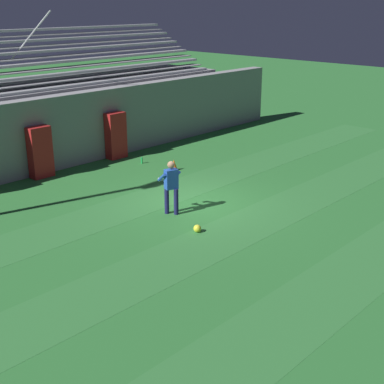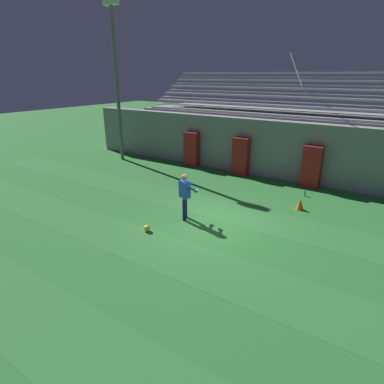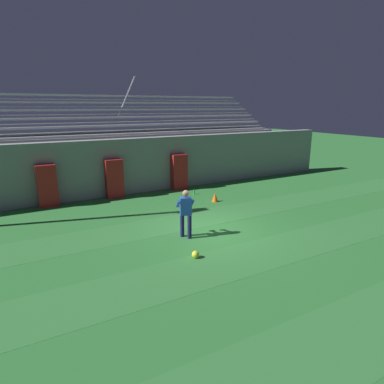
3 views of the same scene
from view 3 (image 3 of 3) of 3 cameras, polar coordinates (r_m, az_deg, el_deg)
The scene contains 13 objects.
ground_plane at distance 11.68m, azimuth 3.07°, elevation -6.88°, with size 80.00×80.00×0.00m, color #2D7533.
turf_stripe_near at distance 7.88m, azimuth 28.35°, elevation -20.50°, with size 28.00×1.82×0.01m, color #337A38.
turf_stripe_mid at distance 9.93m, azimuth 10.36°, elevation -11.21°, with size 28.00×1.82×0.01m, color #337A38.
turf_stripe_far at distance 12.72m, azimuth 0.00°, elevation -4.97°, with size 28.00×1.82×0.01m, color #337A38.
back_wall at distance 16.97m, azimuth -8.51°, elevation 4.83°, with size 24.00×0.60×2.80m, color gray.
padding_pillar_gate_left at distance 16.02m, azimuth -13.64°, elevation 2.31°, with size 0.83×0.44×1.89m, color #B21E1E.
padding_pillar_gate_right at distance 17.24m, azimuth -2.32°, elevation 3.60°, with size 0.83×0.44×1.89m, color #B21E1E.
padding_pillar_far_left at distance 15.55m, azimuth -24.35°, elevation 1.00°, with size 0.83×0.44×1.89m, color #B21E1E.
bleacher_stand at distance 19.47m, azimuth -11.31°, elevation 6.33°, with size 18.00×4.75×5.83m.
goalkeeper at distance 10.79m, azimuth -1.13°, elevation -3.33°, with size 0.69×0.67×1.67m.
soccer_ball at distance 9.65m, azimuth 0.62°, elevation -11.04°, with size 0.22×0.22×0.22m, color yellow.
traffic_cone at distance 15.11m, azimuth 4.11°, elevation -0.93°, with size 0.30×0.30×0.42m, color orange.
water_bottle at distance 16.33m, azimuth 0.39°, elevation -0.01°, with size 0.07×0.07×0.24m, color green.
Camera 3 is at (-5.74, -9.19, 4.35)m, focal length 30.00 mm.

